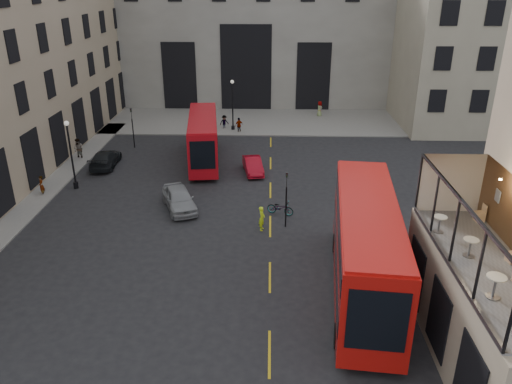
{
  "coord_description": "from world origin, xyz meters",
  "views": [
    {
      "loc": [
        -2.09,
        -17.05,
        15.03
      ],
      "look_at": [
        -2.89,
        10.7,
        3.0
      ],
      "focal_mm": 35.0,
      "sensor_mm": 36.0,
      "label": 1
    }
  ],
  "objects_px": {
    "car_c": "(105,159)",
    "cyclist": "(262,218)",
    "pedestrian_e": "(41,186)",
    "bicycle": "(280,208)",
    "cafe_table_near": "(495,283)",
    "cafe_chair_d": "(480,216)",
    "car_a": "(179,199)",
    "car_b": "(253,165)",
    "street_lamp_b": "(233,108)",
    "pedestrian_c": "(239,125)",
    "street_lamp_a": "(72,159)",
    "cafe_table_far": "(440,222)",
    "bus_far": "(203,137)",
    "traffic_light_near": "(286,193)",
    "cafe_table_mid": "(470,245)",
    "bus_near": "(366,245)",
    "pedestrian_a": "(79,149)",
    "pedestrian_b": "(224,122)",
    "cafe_chair_c": "(512,257)",
    "traffic_light_far": "(132,123)",
    "pedestrian_d": "(320,109)"
  },
  "relations": [
    {
      "from": "traffic_light_near",
      "to": "bicycle",
      "type": "height_order",
      "value": "traffic_light_near"
    },
    {
      "from": "bus_near",
      "to": "cafe_table_mid",
      "type": "relative_size",
      "value": 16.6
    },
    {
      "from": "street_lamp_b",
      "to": "pedestrian_c",
      "type": "distance_m",
      "value": 1.93
    },
    {
      "from": "cafe_table_far",
      "to": "street_lamp_a",
      "type": "bearing_deg",
      "value": 145.91
    },
    {
      "from": "cyclist",
      "to": "pedestrian_e",
      "type": "distance_m",
      "value": 17.22
    },
    {
      "from": "bicycle",
      "to": "cafe_chair_c",
      "type": "bearing_deg",
      "value": -126.94
    },
    {
      "from": "pedestrian_d",
      "to": "bus_far",
      "type": "bearing_deg",
      "value": 128.01
    },
    {
      "from": "bus_far",
      "to": "pedestrian_e",
      "type": "bearing_deg",
      "value": -146.01
    },
    {
      "from": "street_lamp_a",
      "to": "car_a",
      "type": "bearing_deg",
      "value": -21.98
    },
    {
      "from": "cafe_table_far",
      "to": "car_c",
      "type": "bearing_deg",
      "value": 137.16
    },
    {
      "from": "pedestrian_e",
      "to": "bicycle",
      "type": "bearing_deg",
      "value": 61.44
    },
    {
      "from": "street_lamp_a",
      "to": "cafe_table_far",
      "type": "height_order",
      "value": "cafe_table_far"
    },
    {
      "from": "bus_near",
      "to": "pedestrian_d",
      "type": "distance_m",
      "value": 35.27
    },
    {
      "from": "cyclist",
      "to": "cafe_table_mid",
      "type": "distance_m",
      "value": 14.43
    },
    {
      "from": "pedestrian_e",
      "to": "cafe_chair_d",
      "type": "relative_size",
      "value": 1.85
    },
    {
      "from": "street_lamp_b",
      "to": "car_c",
      "type": "bearing_deg",
      "value": -132.38
    },
    {
      "from": "pedestrian_a",
      "to": "pedestrian_b",
      "type": "distance_m",
      "value": 15.61
    },
    {
      "from": "car_a",
      "to": "cyclist",
      "type": "bearing_deg",
      "value": -49.12
    },
    {
      "from": "cafe_table_near",
      "to": "cafe_chair_d",
      "type": "distance_m",
      "value": 6.34
    },
    {
      "from": "traffic_light_far",
      "to": "cafe_chair_d",
      "type": "height_order",
      "value": "cafe_chair_d"
    },
    {
      "from": "traffic_light_near",
      "to": "car_a",
      "type": "height_order",
      "value": "traffic_light_near"
    },
    {
      "from": "pedestrian_c",
      "to": "street_lamp_a",
      "type": "bearing_deg",
      "value": 20.67
    },
    {
      "from": "street_lamp_b",
      "to": "bus_far",
      "type": "relative_size",
      "value": 0.51
    },
    {
      "from": "pedestrian_e",
      "to": "cafe_table_far",
      "type": "bearing_deg",
      "value": 40.93
    },
    {
      "from": "traffic_light_far",
      "to": "car_c",
      "type": "relative_size",
      "value": 0.8
    },
    {
      "from": "street_lamp_a",
      "to": "cafe_table_mid",
      "type": "distance_m",
      "value": 28.91
    },
    {
      "from": "bus_near",
      "to": "pedestrian_e",
      "type": "distance_m",
      "value": 24.83
    },
    {
      "from": "traffic_light_near",
      "to": "cafe_chair_d",
      "type": "distance_m",
      "value": 12.06
    },
    {
      "from": "bus_far",
      "to": "pedestrian_e",
      "type": "height_order",
      "value": "bus_far"
    },
    {
      "from": "bus_near",
      "to": "car_a",
      "type": "bearing_deg",
      "value": 138.74
    },
    {
      "from": "cafe_table_far",
      "to": "bicycle",
      "type": "bearing_deg",
      "value": 121.57
    },
    {
      "from": "car_a",
      "to": "car_b",
      "type": "height_order",
      "value": "car_a"
    },
    {
      "from": "street_lamp_b",
      "to": "cafe_chair_d",
      "type": "distance_m",
      "value": 33.09
    },
    {
      "from": "traffic_light_far",
      "to": "car_b",
      "type": "relative_size",
      "value": 0.98
    },
    {
      "from": "bus_near",
      "to": "pedestrian_c",
      "type": "height_order",
      "value": "bus_near"
    },
    {
      "from": "car_c",
      "to": "cyclist",
      "type": "relative_size",
      "value": 2.91
    },
    {
      "from": "bus_near",
      "to": "cyclist",
      "type": "distance_m",
      "value": 8.8
    },
    {
      "from": "cafe_table_mid",
      "to": "pedestrian_a",
      "type": "bearing_deg",
      "value": 136.53
    },
    {
      "from": "bicycle",
      "to": "cafe_table_near",
      "type": "bearing_deg",
      "value": -136.08
    },
    {
      "from": "car_c",
      "to": "cafe_chair_c",
      "type": "relative_size",
      "value": 6.25
    },
    {
      "from": "street_lamp_a",
      "to": "bicycle",
      "type": "height_order",
      "value": "street_lamp_a"
    },
    {
      "from": "bus_far",
      "to": "pedestrian_c",
      "type": "relative_size",
      "value": 6.54
    },
    {
      "from": "car_c",
      "to": "cafe_table_near",
      "type": "bearing_deg",
      "value": 129.06
    },
    {
      "from": "pedestrian_d",
      "to": "cafe_table_far",
      "type": "height_order",
      "value": "cafe_table_far"
    },
    {
      "from": "car_b",
      "to": "bicycle",
      "type": "xyz_separation_m",
      "value": [
        2.14,
        -7.86,
        -0.14
      ]
    },
    {
      "from": "cyclist",
      "to": "cafe_chair_c",
      "type": "xyz_separation_m",
      "value": [
        10.12,
        -11.19,
        4.02
      ]
    },
    {
      "from": "street_lamp_b",
      "to": "car_b",
      "type": "distance_m",
      "value": 12.7
    },
    {
      "from": "cafe_table_mid",
      "to": "bus_near",
      "type": "bearing_deg",
      "value": 129.16
    },
    {
      "from": "pedestrian_c",
      "to": "pedestrian_d",
      "type": "distance_m",
      "value": 11.25
    },
    {
      "from": "bus_far",
      "to": "car_a",
      "type": "xyz_separation_m",
      "value": [
        -0.54,
        -9.59,
        -1.53
      ]
    }
  ]
}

